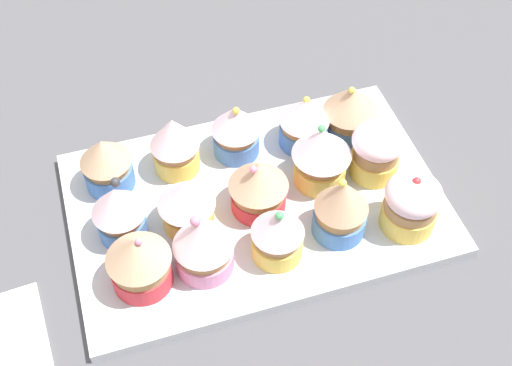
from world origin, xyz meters
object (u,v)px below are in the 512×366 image
cupcake_5 (118,207)px  cupcake_7 (257,185)px  baking_tray (256,203)px  cupcake_12 (237,129)px  cupcake_10 (106,163)px  cupcake_6 (186,203)px  cupcake_13 (304,122)px  cupcake_9 (375,147)px  cupcake_8 (322,154)px  cupcake_14 (350,110)px  cupcake_0 (139,261)px  cupcake_3 (341,207)px  cupcake_1 (203,243)px  cupcake_11 (175,144)px  cupcake_2 (277,233)px  cupcake_4 (411,203)px

cupcake_5 → cupcake_7: size_ratio=1.05×
baking_tray → cupcake_12: cupcake_12 is taller
cupcake_5 → cupcake_10: cupcake_5 is taller
cupcake_6 → cupcake_5: bearing=169.4°
cupcake_5 → cupcake_13: 23.74cm
cupcake_9 → cupcake_12: (-14.02, 7.30, 0.03)cm
cupcake_8 → cupcake_14: bearing=45.1°
cupcake_5 → cupcake_9: 28.96cm
cupcake_0 → cupcake_3: 21.26cm
cupcake_1 → cupcake_5: size_ratio=1.03×
cupcake_5 → cupcake_13: cupcake_5 is taller
cupcake_7 → cupcake_11: 10.91cm
cupcake_9 → baking_tray: bearing=-178.1°
cupcake_11 → cupcake_14: 20.89cm
cupcake_0 → cupcake_13: size_ratio=1.08×
cupcake_1 → cupcake_13: bearing=40.7°
cupcake_2 → cupcake_14: cupcake_14 is taller
cupcake_5 → cupcake_7: cupcake_5 is taller
cupcake_11 → cupcake_13: cupcake_11 is taller
cupcake_8 → cupcake_10: (-22.83, 6.43, -0.60)cm
cupcake_13 → cupcake_12: bearing=173.1°
cupcake_12 → cupcake_14: size_ratio=0.96×
cupcake_13 → cupcake_9: bearing=-46.1°
baking_tray → cupcake_11: 11.31cm
baking_tray → cupcake_2: size_ratio=5.57×
cupcake_2 → cupcake_7: size_ratio=1.01×
cupcake_1 → cupcake_14: bearing=31.9°
cupcake_2 → cupcake_3: size_ratio=0.90×
cupcake_3 → cupcake_5: cupcake_3 is taller
cupcake_4 → cupcake_9: cupcake_4 is taller
cupcake_0 → cupcake_11: bearing=64.0°
cupcake_2 → cupcake_5: (-14.82, 7.78, 0.27)cm
cupcake_5 → cupcake_10: bearing=91.5°
cupcake_4 → cupcake_14: (-0.97, 14.53, 0.32)cm
baking_tray → cupcake_9: cupcake_9 is taller
cupcake_5 → cupcake_12: cupcake_5 is taller
baking_tray → cupcake_7: (-0.10, -0.85, 4.27)cm
cupcake_4 → cupcake_11: 26.66cm
cupcake_5 → cupcake_6: bearing=-10.6°
cupcake_6 → cupcake_4: bearing=-17.3°
cupcake_5 → cupcake_1: bearing=-43.8°
cupcake_12 → baking_tray: bearing=-90.7°
cupcake_7 → cupcake_10: bearing=151.5°
cupcake_10 → cupcake_11: size_ratio=0.91×
cupcake_10 → cupcake_12: 15.13cm
cupcake_3 → baking_tray: bearing=138.2°
baking_tray → cupcake_6: bearing=-173.8°
cupcake_3 → cupcake_7: 9.24cm
cupcake_0 → cupcake_1: cupcake_1 is taller
cupcake_2 → cupcake_4: 14.66cm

